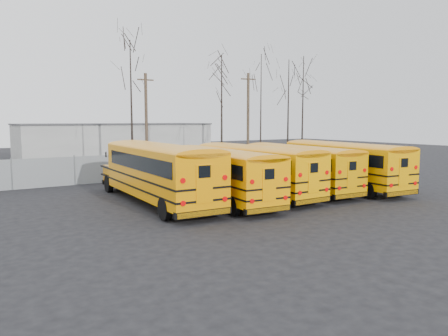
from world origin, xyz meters
TOP-DOWN VIEW (x-y plane):
  - ground at (0.00, 0.00)m, footprint 120.00×120.00m
  - fence at (0.00, 12.00)m, footprint 40.00×0.04m
  - distant_building at (2.00, 32.00)m, footprint 22.00×8.00m
  - bus_a at (-6.07, 2.34)m, footprint 3.32×12.07m
  - bus_b at (-2.97, 1.04)m, footprint 3.32×10.93m
  - bus_c at (-0.16, 1.63)m, footprint 2.69×11.06m
  - bus_d at (3.19, 1.48)m, footprint 3.24×10.80m
  - bus_e at (6.28, 0.58)m, footprint 3.69×11.36m
  - utility_pole_left at (-0.43, 16.98)m, footprint 1.53×0.27m
  - utility_pole_right at (12.41, 19.32)m, footprint 1.69×0.47m
  - tree_2 at (-2.18, 15.94)m, footprint 0.26×0.26m
  - tree_3 at (5.49, 13.91)m, footprint 0.26×0.26m
  - tree_4 at (10.05, 14.08)m, footprint 0.26×0.26m
  - tree_5 at (13.45, 14.02)m, footprint 0.26×0.26m
  - tree_6 at (17.17, 15.90)m, footprint 0.26×0.26m

SIDE VIEW (x-z plane):
  - ground at x=0.00m, z-range 0.00..0.00m
  - fence at x=0.00m, z-range 0.00..2.00m
  - bus_d at x=3.19m, z-range 0.26..3.24m
  - bus_b at x=-2.97m, z-range 0.26..3.27m
  - bus_c at x=-0.16m, z-range 0.26..3.35m
  - bus_e at x=6.28m, z-range 0.27..3.40m
  - bus_a at x=-6.07m, z-range 0.29..3.63m
  - distant_building at x=2.00m, z-range 0.00..4.00m
  - utility_pole_left at x=-0.43m, z-range 0.12..8.71m
  - utility_pole_right at x=12.41m, z-range 0.13..9.67m
  - tree_3 at x=5.49m, z-range 0.00..10.20m
  - tree_5 at x=13.45m, z-range 0.00..10.45m
  - tree_4 at x=10.05m, z-range 0.00..10.70m
  - tree_2 at x=-2.18m, z-range 0.00..11.09m
  - tree_6 at x=17.17m, z-range 0.00..11.31m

